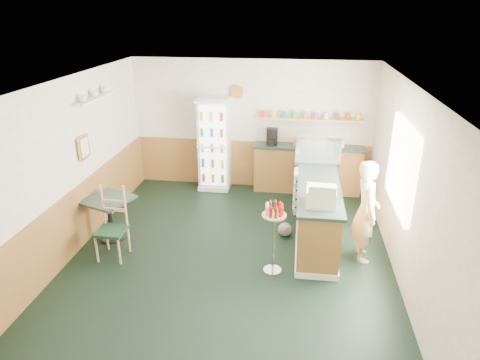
% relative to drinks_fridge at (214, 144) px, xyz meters
% --- Properties ---
extents(ground, '(6.00, 6.00, 0.00)m').
position_rel_drinks_fridge_xyz_m(ground, '(0.75, -2.74, -0.98)').
color(ground, black).
rests_on(ground, ground).
extents(room_envelope, '(5.04, 6.02, 2.72)m').
position_rel_drinks_fridge_xyz_m(room_envelope, '(0.53, -2.01, 0.54)').
color(room_envelope, '#F1E4CD').
rests_on(room_envelope, ground).
extents(service_counter, '(0.68, 3.01, 1.01)m').
position_rel_drinks_fridge_xyz_m(service_counter, '(2.10, -1.67, -0.52)').
color(service_counter, '#9D6B32').
rests_on(service_counter, ground).
extents(back_counter, '(2.24, 0.42, 1.69)m').
position_rel_drinks_fridge_xyz_m(back_counter, '(1.94, 0.06, -0.43)').
color(back_counter, '#9D6B32').
rests_on(back_counter, ground).
extents(drinks_fridge, '(0.65, 0.54, 1.96)m').
position_rel_drinks_fridge_xyz_m(drinks_fridge, '(0.00, 0.00, 0.00)').
color(drinks_fridge, silver).
rests_on(drinks_fridge, ground).
extents(display_case, '(0.82, 0.43, 0.46)m').
position_rel_drinks_fridge_xyz_m(display_case, '(2.10, -0.92, 0.26)').
color(display_case, silver).
rests_on(display_case, service_counter).
extents(cash_register, '(0.44, 0.46, 0.25)m').
position_rel_drinks_fridge_xyz_m(cash_register, '(2.10, -2.72, 0.15)').
color(cash_register, beige).
rests_on(cash_register, service_counter).
extents(shopkeeper, '(0.43, 0.57, 1.61)m').
position_rel_drinks_fridge_xyz_m(shopkeeper, '(2.80, -2.44, -0.17)').
color(shopkeeper, tan).
rests_on(shopkeeper, ground).
extents(condiment_stand, '(0.35, 0.35, 1.09)m').
position_rel_drinks_fridge_xyz_m(condiment_stand, '(1.45, -3.00, -0.23)').
color(condiment_stand, silver).
rests_on(condiment_stand, ground).
extents(newspaper_rack, '(0.09, 0.40, 0.80)m').
position_rel_drinks_fridge_xyz_m(newspaper_rack, '(1.75, -1.45, -0.35)').
color(newspaper_rack, black).
rests_on(newspaper_rack, ground).
extents(cafe_table, '(0.87, 0.87, 0.75)m').
position_rel_drinks_fridge_xyz_m(cafe_table, '(-1.30, -2.45, -0.45)').
color(cafe_table, black).
rests_on(cafe_table, ground).
extents(cafe_chair, '(0.43, 0.43, 1.15)m').
position_rel_drinks_fridge_xyz_m(cafe_chair, '(-1.05, -2.87, -0.38)').
color(cafe_chair, '#15301D').
rests_on(cafe_chair, ground).
extents(dog_doorstop, '(0.23, 0.30, 0.28)m').
position_rel_drinks_fridge_xyz_m(dog_doorstop, '(1.59, -1.93, -0.85)').
color(dog_doorstop, gray).
rests_on(dog_doorstop, ground).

